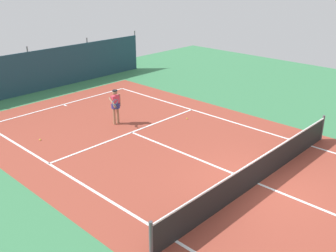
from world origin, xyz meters
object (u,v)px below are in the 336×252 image
tennis_net (259,170)px  tennis_player (116,104)px  tennis_ball_near_player (40,140)px  tennis_ball_midcourt (187,119)px  parked_car (65,62)px

tennis_net → tennis_player: size_ratio=6.17×
tennis_ball_near_player → tennis_ball_midcourt: bearing=-25.1°
tennis_player → parked_car: 10.29m
tennis_ball_midcourt → parked_car: 11.73m
tennis_player → tennis_ball_near_player: (-3.43, 0.88, -0.93)m
parked_car → tennis_ball_near_player: bearing=-122.1°
parked_car → tennis_ball_midcourt: bearing=-87.6°
tennis_ball_midcourt → parked_car: parked_car is taller
tennis_ball_near_player → tennis_ball_midcourt: 6.80m
tennis_ball_near_player → parked_car: bearing=51.8°
tennis_player → tennis_ball_near_player: tennis_player is taller
tennis_player → tennis_ball_near_player: 3.66m
tennis_player → tennis_ball_near_player: size_ratio=24.85×
tennis_ball_near_player → tennis_ball_midcourt: (6.16, -2.88, 0.00)m
tennis_net → tennis_player: tennis_player is taller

